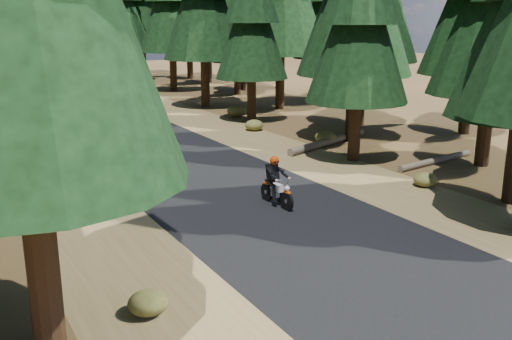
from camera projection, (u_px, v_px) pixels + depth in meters
The scene contains 9 objects.
ground at pixel (284, 222), 15.34m from camera, with size 120.00×120.00×0.00m, color #423117.
road at pixel (205, 178), 19.52m from camera, with size 6.00×100.00×0.01m, color black.
shoulder_l at pixel (68, 199), 17.30m from camera, with size 3.20×100.00×0.01m, color brown.
shoulder_r at pixel (315, 162), 21.74m from camera, with size 3.20×100.00×0.01m, color brown.
log_near at pixel (329, 142), 24.57m from camera, with size 0.32×0.32×5.49m, color #4C4233.
log_far at pixel (436, 160), 21.47m from camera, with size 0.24×0.24×4.20m, color #4C4233.
understory_shrubs at pixel (213, 154), 21.75m from camera, with size 15.34×28.06×0.65m.
rider_lead at pixel (277, 190), 16.54m from camera, with size 0.54×1.64×1.45m.
rider_follow at pixel (148, 179), 17.29m from camera, with size 0.85×2.00×1.73m.
Camera 1 is at (-7.87, -12.15, 5.30)m, focal length 40.00 mm.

